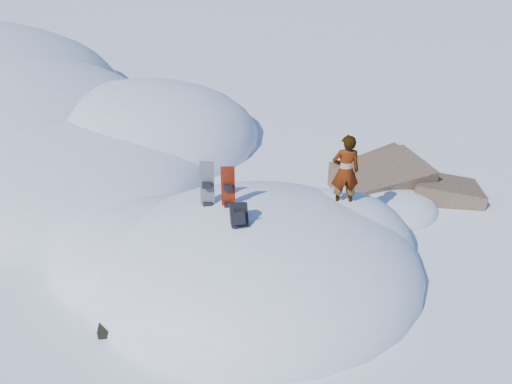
{
  "coord_description": "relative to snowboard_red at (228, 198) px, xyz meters",
  "views": [
    {
      "loc": [
        -0.47,
        -8.47,
        6.49
      ],
      "look_at": [
        0.01,
        0.3,
        1.73
      ],
      "focal_mm": 35.0,
      "sensor_mm": 36.0,
      "label": 1
    }
  ],
  "objects": [
    {
      "name": "ground",
      "position": [
        0.54,
        -0.24,
        -1.64
      ],
      "size": [
        120.0,
        120.0,
        0.0
      ],
      "primitive_type": "plane",
      "color": "white",
      "rests_on": "ground"
    },
    {
      "name": "snow_mound",
      "position": [
        0.37,
        -0.0,
        -1.64
      ],
      "size": [
        8.0,
        6.0,
        3.0
      ],
      "color": "white",
      "rests_on": "ground"
    },
    {
      "name": "rock_outcrop",
      "position": [
        4.26,
        2.77,
        -1.63
      ],
      "size": [
        4.68,
        4.41,
        1.68
      ],
      "color": "brown",
      "rests_on": "ground"
    },
    {
      "name": "snowboard_red",
      "position": [
        0.0,
        0.0,
        0.0
      ],
      "size": [
        0.28,
        0.18,
        1.47
      ],
      "rotation": [
        0.0,
        0.0,
        0.01
      ],
      "color": "red",
      "rests_on": "snow_mound"
    },
    {
      "name": "snowboard_dark",
      "position": [
        -0.42,
        0.17,
        -0.05
      ],
      "size": [
        0.3,
        0.25,
        1.51
      ],
      "rotation": [
        0.0,
        0.0,
        -0.11
      ],
      "color": "black",
      "rests_on": "snow_mound"
    },
    {
      "name": "backpack",
      "position": [
        0.19,
        -0.7,
        0.02
      ],
      "size": [
        0.37,
        0.47,
        0.54
      ],
      "rotation": [
        0.0,
        0.0,
        0.14
      ],
      "color": "black",
      "rests_on": "snow_mound"
    },
    {
      "name": "gear_pile",
      "position": [
        -2.01,
        -1.81,
        -1.54
      ],
      "size": [
        0.81,
        0.61,
        0.22
      ],
      "rotation": [
        0.0,
        0.0,
        0.06
      ],
      "color": "black",
      "rests_on": "ground"
    },
    {
      "name": "person",
      "position": [
        2.44,
        0.5,
        0.29
      ],
      "size": [
        0.59,
        0.39,
        1.62
      ],
      "primitive_type": "imported",
      "rotation": [
        0.0,
        0.0,
        3.13
      ],
      "color": "slate",
      "rests_on": "snow_mound"
    }
  ]
}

